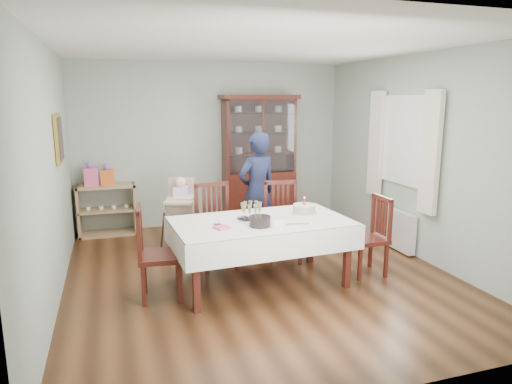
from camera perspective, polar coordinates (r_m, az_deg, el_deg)
name	(u,v)px	position (r m, az deg, el deg)	size (l,w,h in m)	color
floor	(258,273)	(5.71, 0.25, -10.11)	(5.00, 5.00, 0.00)	#593319
room_shell	(245,131)	(5.83, -1.37, 7.57)	(5.00, 5.00, 5.00)	#9EAA99
dining_table	(261,252)	(5.28, 0.63, -7.51)	(2.06, 1.26, 0.76)	#431810
china_cabinet	(259,158)	(7.75, 0.38, 4.25)	(1.30, 0.48, 2.18)	#431810
sideboard	(107,210)	(7.53, -18.10, -2.15)	(0.90, 0.38, 0.80)	tan
picture_frame	(58,139)	(5.90, -23.46, 6.14)	(0.04, 0.48, 0.58)	gold
window	(405,140)	(6.62, 18.12, 6.14)	(0.04, 1.02, 1.22)	white
curtain_left	(431,153)	(6.10, 20.99, 4.59)	(0.07, 0.30, 1.55)	silver
curtain_right	(376,144)	(7.11, 14.76, 5.86)	(0.07, 0.30, 1.55)	silver
radiator	(396,228)	(6.81, 17.05, -4.38)	(0.10, 0.80, 0.55)	white
chair_far_left	(217,243)	(5.86, -4.92, -6.33)	(0.51, 0.51, 1.06)	#431810
chair_far_right	(283,237)	(6.08, 3.35, -5.68)	(0.54, 0.54, 1.04)	#431810
chair_end_left	(160,271)	(5.06, -11.96, -9.63)	(0.50, 0.50, 1.02)	#431810
chair_end_right	(367,251)	(5.77, 13.71, -7.21)	(0.43, 0.43, 0.96)	#431810
woman	(257,192)	(6.38, 0.14, 0.03)	(0.61, 0.40, 1.67)	#161B32
high_chair	(182,224)	(6.37, -9.26, -3.98)	(0.60, 0.60, 1.08)	black
champagne_tray	(251,214)	(5.18, -0.58, -2.80)	(0.33, 0.33, 0.20)	silver
birthday_cake	(304,209)	(5.47, 6.04, -2.18)	(0.31, 0.31, 0.21)	white
plate_stack_dark	(260,221)	(4.93, 0.50, -3.67)	(0.23, 0.23, 0.11)	black
plate_stack_white	(276,221)	(4.97, 2.55, -3.69)	(0.20, 0.20, 0.08)	white
napkin_stack	(222,227)	(4.87, -4.27, -4.45)	(0.15, 0.15, 0.02)	#E0527F
cutlery	(215,226)	(4.96, -5.09, -4.20)	(0.10, 0.15, 0.01)	silver
cake_knife	(296,224)	(5.02, 5.02, -4.01)	(0.30, 0.03, 0.01)	silver
gift_bag_pink	(91,175)	(7.40, -19.97, 2.01)	(0.22, 0.15, 0.38)	#E0527F
gift_bag_orange	(107,175)	(7.40, -18.07, 1.99)	(0.20, 0.16, 0.34)	orange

